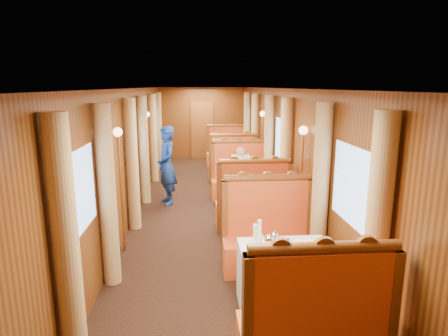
{
  "coord_description": "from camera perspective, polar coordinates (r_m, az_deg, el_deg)",
  "views": [
    {
      "loc": [
        -0.26,
        -7.36,
        2.55
      ],
      "look_at": [
        0.27,
        -0.58,
        1.05
      ],
      "focal_mm": 30.0,
      "sensor_mm": 36.0,
      "label": 1
    }
  ],
  "objects": [
    {
      "name": "rose_vase_mid",
      "position": [
        7.64,
        3.16,
        0.15
      ],
      "size": [
        0.06,
        0.06,
        0.36
      ],
      "rotation": [
        0.0,
        0.0,
        -0.25
      ],
      "color": "silver",
      "rests_on": "table_mid"
    },
    {
      "name": "table_far",
      "position": [
        11.12,
        0.83,
        1.15
      ],
      "size": [
        1.05,
        0.72,
        0.75
      ],
      "primitive_type": "cube",
      "color": "white",
      "rests_on": "floor"
    },
    {
      "name": "curtain_left_far_b",
      "position": [
        11.78,
        -9.94,
        5.53
      ],
      "size": [
        0.22,
        0.22,
        2.35
      ],
      "primitive_type": "cylinder",
      "color": "tan",
      "rests_on": "floor"
    },
    {
      "name": "doorway_far",
      "position": [
        13.42,
        -3.34,
        5.77
      ],
      "size": [
        0.8,
        0.04,
        2.0
      ],
      "primitive_type": "cube",
      "color": "brown",
      "rests_on": "floor"
    },
    {
      "name": "curtain_left_mid_a",
      "position": [
        6.82,
        -13.82,
        0.43
      ],
      "size": [
        0.22,
        0.22,
        2.35
      ],
      "primitive_type": "cylinder",
      "color": "tan",
      "rests_on": "floor"
    },
    {
      "name": "window_right_far",
      "position": [
        11.06,
        4.67,
        6.67
      ],
      "size": [
        0.01,
        1.2,
        0.9
      ],
      "primitive_type": null,
      "rotation": [
        1.57,
        0.0,
        -1.57
      ],
      "color": "#84ADE0",
      "rests_on": "wall_right"
    },
    {
      "name": "rose_vase_far",
      "position": [
        10.99,
        0.68,
        3.94
      ],
      "size": [
        0.06,
        0.06,
        0.36
      ],
      "rotation": [
        0.0,
        0.0,
        -0.11
      ],
      "color": "silver",
      "rests_on": "table_far"
    },
    {
      "name": "passenger",
      "position": [
        8.43,
        2.53,
        0.03
      ],
      "size": [
        0.4,
        0.44,
        0.76
      ],
      "color": "beige",
      "rests_on": "banquette_mid_aft"
    },
    {
      "name": "steward",
      "position": [
        8.21,
        -8.72,
        0.38
      ],
      "size": [
        0.6,
        0.73,
        1.71
      ],
      "primitive_type": "imported",
      "rotation": [
        0.0,
        0.0,
        -1.23
      ],
      "color": "navy",
      "rests_on": "floor"
    },
    {
      "name": "cup_outboard",
      "position": [
        4.48,
        5.41,
        -9.83
      ],
      "size": [
        0.08,
        0.08,
        0.26
      ],
      "rotation": [
        0.0,
        0.0,
        0.23
      ],
      "color": "white",
      "rests_on": "table_near"
    },
    {
      "name": "curtain_right_near_b",
      "position": [
        5.11,
        14.47,
        -3.58
      ],
      "size": [
        0.22,
        0.22,
        2.35
      ],
      "primitive_type": "cylinder",
      "color": "tan",
      "rests_on": "floor"
    },
    {
      "name": "wall_right",
      "position": [
        7.68,
        8.86,
        2.53
      ],
      "size": [
        0.01,
        12.0,
        2.5
      ],
      "primitive_type": null,
      "rotation": [
        1.57,
        0.0,
        -1.57
      ],
      "color": "brown",
      "rests_on": "floor"
    },
    {
      "name": "wall_far",
      "position": [
        13.43,
        -3.36,
        6.85
      ],
      "size": [
        3.0,
        0.01,
        2.5
      ],
      "primitive_type": null,
      "rotation": [
        1.57,
        0.0,
        0.0
      ],
      "color": "brown",
      "rests_on": "floor"
    },
    {
      "name": "teapot_back",
      "position": [
        4.38,
        7.68,
        -11.01
      ],
      "size": [
        0.16,
        0.12,
        0.13
      ],
      "primitive_type": null,
      "rotation": [
        0.0,
        0.0,
        0.01
      ],
      "color": "silver",
      "rests_on": "tea_tray"
    },
    {
      "name": "ceiling",
      "position": [
        7.37,
        -2.49,
        12.03
      ],
      "size": [
        3.0,
        12.0,
        0.01
      ],
      "primitive_type": null,
      "rotation": [
        3.14,
        0.0,
        0.0
      ],
      "color": "silver",
      "rests_on": "wall_left"
    },
    {
      "name": "sconce_left_aft",
      "position": [
        9.26,
        -11.54,
        4.94
      ],
      "size": [
        0.14,
        0.14,
        1.95
      ],
      "color": "#BF8C3F",
      "rests_on": "floor"
    },
    {
      "name": "banquette_mid_fwd",
      "position": [
        6.77,
        4.38,
        -5.92
      ],
      "size": [
        1.3,
        0.55,
        1.34
      ],
      "color": "red",
      "rests_on": "floor"
    },
    {
      "name": "curtain_left_mid_b",
      "position": [
        8.33,
        -12.14,
        2.65
      ],
      "size": [
        0.22,
        0.22,
        2.35
      ],
      "primitive_type": "cylinder",
      "color": "tan",
      "rests_on": "floor"
    },
    {
      "name": "fruit_plate",
      "position": [
        4.38,
        14.09,
        -11.97
      ],
      "size": [
        0.22,
        0.22,
        0.05
      ],
      "rotation": [
        0.0,
        0.0,
        0.06
      ],
      "color": "white",
      "rests_on": "table_near"
    },
    {
      "name": "sconce_right_fore",
      "position": [
        5.97,
        11.79,
        0.9
      ],
      "size": [
        0.14,
        0.14,
        1.95
      ],
      "color": "#BF8C3F",
      "rests_on": "floor"
    },
    {
      "name": "curtain_right_far_b",
      "position": [
        11.84,
        3.55,
        5.73
      ],
      "size": [
        0.22,
        0.22,
        2.35
      ],
      "primitive_type": "cylinder",
      "color": "tan",
      "rests_on": "floor"
    },
    {
      "name": "window_left_mid",
      "position": [
        7.54,
        -13.78,
        3.68
      ],
      "size": [
        0.01,
        1.2,
        0.9
      ],
      "primitive_type": null,
      "rotation": [
        1.57,
        0.0,
        1.57
      ],
      "color": "#84ADE0",
      "rests_on": "wall_left"
    },
    {
      "name": "window_left_near",
      "position": [
        4.2,
        -21.29,
        -3.63
      ],
      "size": [
        0.01,
        1.2,
        0.9
      ],
      "primitive_type": null,
      "rotation": [
        1.57,
        0.0,
        1.57
      ],
      "color": "#84ADE0",
      "rests_on": "wall_left"
    },
    {
      "name": "teapot_left",
      "position": [
        4.24,
        6.88,
        -11.67
      ],
      "size": [
        0.22,
        0.18,
        0.15
      ],
      "primitive_type": null,
      "rotation": [
        0.0,
        0.0,
        -0.26
      ],
      "color": "silver",
      "rests_on": "tea_tray"
    },
    {
      "name": "banquette_far_fwd",
      "position": [
        10.12,
        1.36,
        0.3
      ],
      "size": [
        1.3,
        0.55,
        1.34
      ],
      "color": "red",
      "rests_on": "floor"
    },
    {
      "name": "teapot_right",
      "position": [
        4.25,
        9.61,
        -11.84
      ],
      "size": [
        0.17,
        0.13,
        0.13
      ],
      "primitive_type": null,
      "rotation": [
        0.0,
        0.0,
        -0.06
      ],
      "color": "silver",
      "rests_on": "tea_tray"
    },
    {
      "name": "window_right_near",
      "position": [
        4.38,
        19.23,
        -2.83
      ],
      "size": [
        0.01,
        1.2,
        0.9
      ],
      "primitive_type": null,
      "rotation": [
        1.57,
        0.0,
        -1.57
      ],
      "color": "#84ADE0",
      "rests_on": "wall_right"
    },
    {
      "name": "curtain_left_near_b",
      "position": [
        4.97,
        -17.34,
        -4.22
      ],
      "size": [
        0.22,
        0.22,
        2.35
      ],
      "primitive_type": "cylinder",
      "color": "tan",
      "rests_on": "floor"
    },
    {
      "name": "curtain_left_near_a",
      "position": [
        3.55,
        -22.89,
        -11.35
      ],
      "size": [
        0.22,
        0.22,
        2.35
      ],
      "primitive_type": "cylinder",
      "color": "tan",
      "rests_on": "floor"
    },
    {
      "name": "curtain_left_far_a",
      "position": [
        10.24,
        -10.74,
        4.49
      ],
      "size": [
        0.22,
        0.22,
        2.35
      ],
      "primitive_type": "cylinder",
      "color": "tan",
      "rests_on": "floor"
    },
    {
      "name": "window_left_far",
      "position": [
        10.99,
        -10.91,
        6.45
      ],
      "size": [
        0.01,
        1.2,
        0.9
      ],
      "primitive_type": null,
      "rotation": [
        1.57,
        0.0,
        1.57
      ],
      "color": "#84ADE0",
      "rests_on": "wall_left"
    },
    {
      "name": "table_near",
      "position": [
        4.55,
        9.33,
        -16.33
      ],
      "size": [
        1.05,
        0.72,
        0.75
      ],
      "primitive_type": "cube",
      "color": "white",
      "rests_on": "floor"
    },
    {
      "name": "curtain_right_far_a",
      "position": [
        10.31,
        4.75,
        4.71
      ],
      "size": [
        0.22,
        0.22,
        2.35
      ],
      "primitive_type": "cylinder",
      "color": "tan",
      "rests_on": "floor"
    },
    {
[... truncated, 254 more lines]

